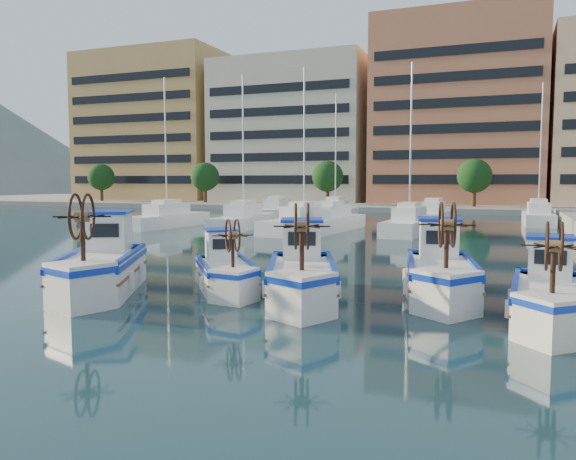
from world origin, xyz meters
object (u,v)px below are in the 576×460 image
object	(u,v)px
fishing_boat_b	(225,269)
fishing_boat_d	(440,271)
fishing_boat_c	(302,272)
fishing_boat_e	(549,293)
fishing_boat_a	(102,264)

from	to	relation	value
fishing_boat_b	fishing_boat_d	world-z (taller)	fishing_boat_d
fishing_boat_c	fishing_boat_e	world-z (taller)	fishing_boat_c
fishing_boat_d	fishing_boat_e	world-z (taller)	fishing_boat_d
fishing_boat_a	fishing_boat_b	world-z (taller)	fishing_boat_a
fishing_boat_b	fishing_boat_e	size ratio (longest dim) A/B	0.91
fishing_boat_a	fishing_boat_c	distance (m)	6.61
fishing_boat_c	fishing_boat_d	size ratio (longest dim) A/B	1.00
fishing_boat_c	fishing_boat_e	xyz separation A→B (m)	(6.82, -0.34, -0.09)
fishing_boat_a	fishing_boat_c	world-z (taller)	fishing_boat_a
fishing_boat_a	fishing_boat_c	bearing A→B (deg)	-16.39
fishing_boat_a	fishing_boat_d	distance (m)	10.81
fishing_boat_b	fishing_boat_e	bearing A→B (deg)	-40.85
fishing_boat_e	fishing_boat_a	bearing A→B (deg)	-174.06
fishing_boat_c	fishing_boat_a	bearing A→B (deg)	170.34
fishing_boat_a	fishing_boat_b	xyz separation A→B (m)	(3.62, 1.65, -0.21)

